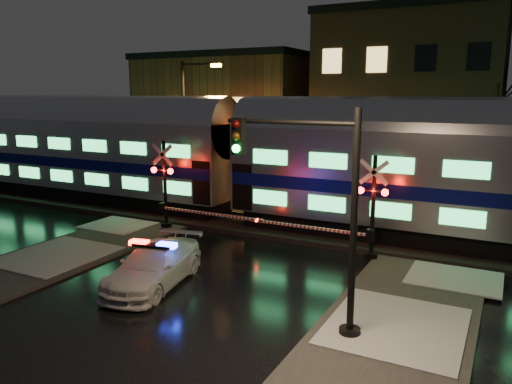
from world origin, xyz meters
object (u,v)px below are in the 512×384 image
at_px(police_car, 154,266).
at_px(streetlight, 188,120).
at_px(traffic_light, 318,217).
at_px(crossing_signal_left, 170,194).
at_px(crossing_signal_right, 363,218).

relative_size(police_car, streetlight, 0.60).
bearing_deg(police_car, traffic_light, -16.65).
bearing_deg(crossing_signal_left, crossing_signal_right, -0.02).
xyz_separation_m(crossing_signal_right, crossing_signal_left, (-9.00, 0.00, 0.06)).
height_order(crossing_signal_right, crossing_signal_left, crossing_signal_left).
distance_m(crossing_signal_left, traffic_light, 11.56).
xyz_separation_m(police_car, streetlight, (-7.22, 12.41, 4.02)).
bearing_deg(crossing_signal_right, streetlight, 152.07).
distance_m(traffic_light, streetlight, 18.61).
bearing_deg(traffic_light, police_car, -174.12).
bearing_deg(traffic_light, streetlight, 147.34).
relative_size(crossing_signal_left, streetlight, 0.72).
height_order(police_car, traffic_light, traffic_light).
bearing_deg(crossing_signal_left, police_car, -57.92).
distance_m(crossing_signal_left, streetlight, 8.17).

